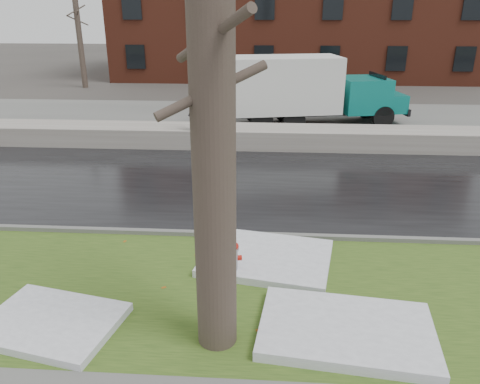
# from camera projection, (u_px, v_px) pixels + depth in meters

# --- Properties ---
(ground) EXTENTS (120.00, 120.00, 0.00)m
(ground) POSITION_uv_depth(u_px,v_px,m) (251.00, 260.00, 10.00)
(ground) COLOR #47423D
(ground) RESTS_ON ground
(verge) EXTENTS (60.00, 4.50, 0.04)m
(verge) POSITION_uv_depth(u_px,v_px,m) (248.00, 292.00, 8.83)
(verge) COLOR #2E4818
(verge) RESTS_ON ground
(road) EXTENTS (60.00, 7.00, 0.03)m
(road) POSITION_uv_depth(u_px,v_px,m) (257.00, 185.00, 14.16)
(road) COLOR black
(road) RESTS_ON ground
(parking_lot) EXTENTS (60.00, 9.00, 0.03)m
(parking_lot) POSITION_uv_depth(u_px,v_px,m) (263.00, 121.00, 22.04)
(parking_lot) COLOR slate
(parking_lot) RESTS_ON ground
(curb) EXTENTS (60.00, 0.15, 0.14)m
(curb) POSITION_uv_depth(u_px,v_px,m) (253.00, 236.00, 10.90)
(curb) COLOR slate
(curb) RESTS_ON ground
(snowbank) EXTENTS (60.00, 1.60, 0.75)m
(snowbank) POSITION_uv_depth(u_px,v_px,m) (261.00, 137.00, 17.92)
(snowbank) COLOR #A39D95
(snowbank) RESTS_ON ground
(brick_building) EXTENTS (26.00, 12.00, 10.00)m
(brick_building) POSITION_uv_depth(u_px,v_px,m) (295.00, 7.00, 35.83)
(brick_building) COLOR maroon
(brick_building) RESTS_ON ground
(bg_tree_left) EXTENTS (1.40, 1.62, 6.50)m
(bg_tree_left) POSITION_uv_depth(u_px,v_px,m) (79.00, 35.00, 29.89)
(bg_tree_left) COLOR brown
(bg_tree_left) RESTS_ON ground
(bg_tree_center) EXTENTS (1.40, 1.62, 6.50)m
(bg_tree_center) POSITION_uv_depth(u_px,v_px,m) (183.00, 32.00, 33.23)
(bg_tree_center) COLOR brown
(bg_tree_center) RESTS_ON ground
(fire_hydrant) EXTENTS (0.38, 0.34, 0.78)m
(fire_hydrant) POSITION_uv_depth(u_px,v_px,m) (232.00, 257.00, 9.19)
(fire_hydrant) COLOR #9D9EA4
(fire_hydrant) RESTS_ON verge
(tree) EXTENTS (1.45, 1.64, 7.76)m
(tree) POSITION_uv_depth(u_px,v_px,m) (212.00, 97.00, 6.13)
(tree) COLOR brown
(tree) RESTS_ON verge
(box_truck) EXTENTS (9.23, 3.63, 3.05)m
(box_truck) POSITION_uv_depth(u_px,v_px,m) (305.00, 89.00, 20.70)
(box_truck) COLOR black
(box_truck) RESTS_ON ground
(worker) EXTENTS (0.73, 0.58, 1.73)m
(worker) POSITION_uv_depth(u_px,v_px,m) (196.00, 107.00, 17.05)
(worker) COLOR black
(worker) RESTS_ON snowbank
(snow_patch_near) EXTENTS (2.93, 2.45, 0.16)m
(snow_patch_near) POSITION_uv_depth(u_px,v_px,m) (267.00, 258.00, 9.84)
(snow_patch_near) COLOR white
(snow_patch_near) RESTS_ON verge
(snow_patch_far) EXTENTS (2.49, 2.03, 0.14)m
(snow_patch_far) POSITION_uv_depth(u_px,v_px,m) (51.00, 323.00, 7.84)
(snow_patch_far) COLOR white
(snow_patch_far) RESTS_ON verge
(snow_patch_side) EXTENTS (3.00, 2.12, 0.18)m
(snow_patch_side) POSITION_uv_depth(u_px,v_px,m) (346.00, 330.00, 7.62)
(snow_patch_side) COLOR white
(snow_patch_side) RESTS_ON verge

